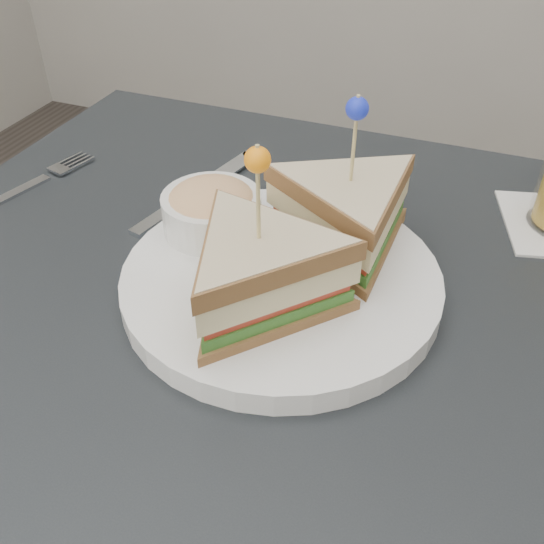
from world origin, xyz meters
The scene contains 4 objects.
table centered at (0.00, 0.00, 0.67)m, with size 0.80×0.80×0.75m.
plate_meal centered at (0.01, 0.05, 0.80)m, with size 0.36×0.36×0.17m.
cutlery_fork centered at (-0.33, 0.12, 0.75)m, with size 0.06×0.18×0.01m.
cutlery_knife centered at (-0.14, 0.17, 0.75)m, with size 0.07×0.22×0.01m.
Camera 1 is at (0.15, -0.35, 1.11)m, focal length 40.00 mm.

